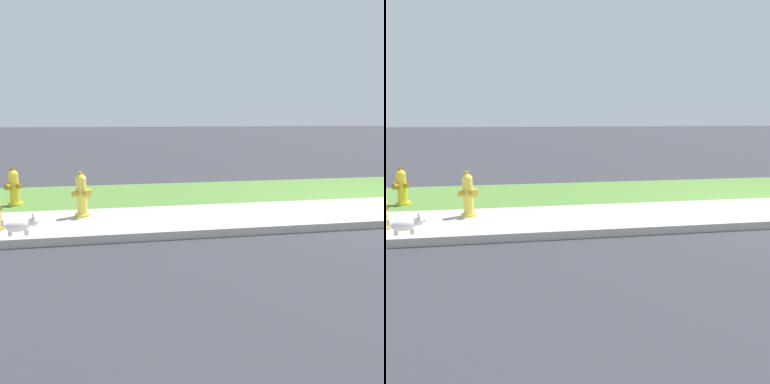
{
  "view_description": "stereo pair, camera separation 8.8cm",
  "coord_description": "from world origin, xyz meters",
  "views": [
    {
      "loc": [
        -4.62,
        -5.99,
        1.68
      ],
      "look_at": [
        -3.54,
        0.25,
        0.4
      ],
      "focal_mm": 35.0,
      "sensor_mm": 36.0,
      "label": 1
    },
    {
      "loc": [
        -4.54,
        -6.01,
        1.68
      ],
      "look_at": [
        -3.54,
        0.25,
        0.4
      ],
      "focal_mm": 35.0,
      "sensor_mm": 36.0,
      "label": 2
    }
  ],
  "objects": [
    {
      "name": "fire_hydrant_at_driveway",
      "position": [
        -6.78,
        1.51,
        0.35
      ],
      "size": [
        0.35,
        0.33,
        0.73
      ],
      "rotation": [
        0.0,
        0.0,
        2.56
      ],
      "color": "yellow",
      "rests_on": "ground"
    },
    {
      "name": "small_white_dog",
      "position": [
        -6.09,
        -0.75,
        0.22
      ],
      "size": [
        0.45,
        0.27,
        0.38
      ],
      "rotation": [
        0.0,
        0.0,
        0.33
      ],
      "color": "silver",
      "rests_on": "ground"
    },
    {
      "name": "fire_hydrant_far_end",
      "position": [
        -5.41,
        0.43,
        0.38
      ],
      "size": [
        0.33,
        0.33,
        0.78
      ],
      "rotation": [
        0.0,
        0.0,
        3.93
      ],
      "color": "yellow",
      "rests_on": "ground"
    },
    {
      "name": "grass_verge",
      "position": [
        0.0,
        2.16,
        0.0
      ],
      "size": [
        18.0,
        2.5,
        0.01
      ],
      "primitive_type": "cube",
      "color": "#568438",
      "rests_on": "ground"
    }
  ]
}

